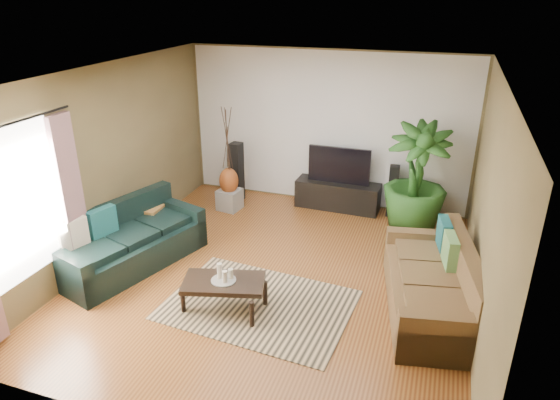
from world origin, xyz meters
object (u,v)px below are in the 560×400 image
at_px(tv_stand, 338,195).
at_px(pedestal, 230,199).
at_px(vase, 229,181).
at_px(potted_plant, 416,178).
at_px(sofa_right, 431,280).
at_px(speaker_right, 393,191).
at_px(coffee_table, 224,295).
at_px(television, 339,165).
at_px(speaker_left, 237,172).
at_px(side_table, 148,221).
at_px(sofa_left, 130,238).

bearing_deg(tv_stand, pedestal, -158.12).
bearing_deg(pedestal, vase, 0.00).
distance_m(potted_plant, vase, 3.13).
xyz_separation_m(sofa_right, potted_plant, (-0.40, 2.21, 0.45)).
relative_size(tv_stand, vase, 3.13).
relative_size(tv_stand, speaker_right, 1.63).
bearing_deg(vase, coffee_table, -67.32).
relative_size(television, speaker_left, 0.99).
bearing_deg(speaker_right, coffee_table, -118.84).
xyz_separation_m(television, vase, (-1.79, -0.65, -0.27)).
bearing_deg(pedestal, speaker_right, 13.39).
distance_m(television, potted_plant, 1.38).
height_order(potted_plant, pedestal, potted_plant).
relative_size(television, vase, 2.30).
bearing_deg(pedestal, tv_stand, 19.97).
distance_m(speaker_right, side_table, 4.04).
height_order(speaker_left, pedestal, speaker_left).
bearing_deg(sofa_right, tv_stand, -157.99).
xyz_separation_m(television, side_table, (-2.55, -2.03, -0.52)).
distance_m(speaker_right, potted_plant, 0.71).
height_order(television, speaker_right, television).
height_order(sofa_right, vase, sofa_right).
height_order(potted_plant, vase, potted_plant).
bearing_deg(sofa_right, vase, -130.49).
distance_m(speaker_left, vase, 0.42).
height_order(sofa_right, television, television).
height_order(tv_stand, potted_plant, potted_plant).
bearing_deg(coffee_table, sofa_right, 2.95).
relative_size(tv_stand, speaker_left, 1.35).
xyz_separation_m(speaker_right, pedestal, (-2.73, -0.65, -0.27)).
distance_m(sofa_left, speaker_right, 4.33).
distance_m(speaker_left, side_table, 1.96).
distance_m(sofa_left, coffee_table, 1.78).
height_order(speaker_left, vase, speaker_left).
relative_size(coffee_table, speaker_right, 1.08).
bearing_deg(potted_plant, pedestal, -175.80).
distance_m(tv_stand, side_table, 3.26).
xyz_separation_m(coffee_table, vase, (-1.14, 2.74, 0.33)).
xyz_separation_m(television, speaker_right, (0.94, 0.00, -0.36)).
bearing_deg(television, tv_stand, 180.00).
bearing_deg(television, pedestal, -160.03).
relative_size(pedestal, vase, 0.78).
distance_m(tv_stand, television, 0.56).
xyz_separation_m(television, pedestal, (-1.79, -0.65, -0.62)).
relative_size(speaker_right, side_table, 1.59).
distance_m(coffee_table, side_table, 2.34).
bearing_deg(speaker_right, vase, -170.37).
relative_size(sofa_left, potted_plant, 1.20).
bearing_deg(tv_stand, side_table, -139.51).
bearing_deg(tv_stand, speaker_left, -170.99).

